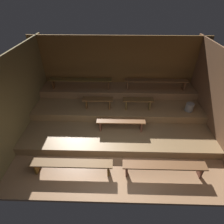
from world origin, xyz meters
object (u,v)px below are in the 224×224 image
(bench_floor_right, at_px, (164,166))
(bench_middle_left, at_px, (98,101))
(bench_lower_center, at_px, (121,122))
(bench_floor_left, at_px, (72,164))
(bench_upper_right, at_px, (156,82))
(pail_middle, at_px, (189,107))
(bench_middle_right, at_px, (138,102))
(bench_upper_left, at_px, (80,81))

(bench_floor_right, bearing_deg, bench_middle_left, 129.41)
(bench_lower_center, relative_size, bench_middle_left, 1.46)
(bench_floor_left, distance_m, bench_upper_right, 4.53)
(bench_floor_right, relative_size, bench_middle_left, 2.04)
(bench_lower_center, distance_m, pail_middle, 2.65)
(bench_floor_right, relative_size, bench_lower_center, 1.40)
(bench_middle_left, xyz_separation_m, bench_middle_right, (1.48, 0.00, 0.00))
(bench_upper_left, bearing_deg, bench_floor_right, -51.11)
(bench_floor_left, height_order, bench_floor_right, same)
(bench_floor_left, bearing_deg, pail_middle, 31.23)
(bench_floor_right, bearing_deg, bench_lower_center, 127.08)
(bench_lower_center, bearing_deg, bench_middle_left, 133.04)
(bench_middle_right, relative_size, bench_upper_right, 0.44)
(bench_middle_right, bearing_deg, bench_lower_center, -125.06)
(bench_floor_left, height_order, bench_upper_right, bench_upper_right)
(bench_middle_left, relative_size, bench_upper_right, 0.44)
(bench_upper_right, bearing_deg, bench_floor_left, -128.89)
(bench_middle_left, height_order, pail_middle, bench_middle_left)
(bench_floor_right, xyz_separation_m, bench_middle_left, (-2.00, 2.44, 0.53))
(bench_floor_left, bearing_deg, bench_upper_right, 51.11)
(bench_middle_left, distance_m, pail_middle, 3.36)
(bench_floor_right, relative_size, pail_middle, 7.55)
(bench_floor_left, height_order, bench_upper_left, bench_upper_left)
(bench_floor_left, distance_m, bench_lower_center, 2.07)
(bench_floor_right, distance_m, bench_upper_right, 3.57)
(bench_middle_left, xyz_separation_m, bench_upper_left, (-0.79, 1.02, 0.31))
(bench_upper_left, bearing_deg, bench_middle_left, -52.38)
(bench_floor_left, relative_size, pail_middle, 7.55)
(bench_floor_right, xyz_separation_m, bench_middle_right, (-0.53, 2.44, 0.53))
(bench_upper_right, bearing_deg, bench_middle_left, -155.69)
(bench_middle_left, height_order, bench_middle_right, same)
(bench_floor_right, relative_size, bench_middle_right, 2.04)
(bench_floor_left, relative_size, bench_lower_center, 1.40)
(bench_upper_left, relative_size, pail_middle, 8.43)
(pail_middle, bearing_deg, bench_lower_center, -161.93)
(bench_middle_right, height_order, pail_middle, bench_middle_right)
(bench_upper_left, bearing_deg, bench_lower_center, -49.73)
(bench_floor_left, distance_m, pail_middle, 4.56)
(bench_middle_right, height_order, bench_upper_left, bench_upper_left)
(bench_floor_left, bearing_deg, bench_lower_center, 48.27)
(bench_floor_left, relative_size, bench_middle_left, 2.04)
(bench_floor_left, distance_m, bench_floor_right, 2.53)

